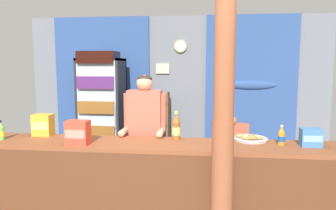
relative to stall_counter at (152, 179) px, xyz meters
name	(u,v)px	position (x,y,z in m)	size (l,w,h in m)	color
ground_plane	(163,196)	(-0.01, 0.93, -0.58)	(7.62, 7.62, 0.00)	slate
back_wall_curtained	(175,87)	(-0.02, 2.73, 0.75)	(5.42, 0.22, 2.60)	slate
stall_counter	(152,179)	(0.00, 0.00, 0.00)	(3.87, 0.59, 0.93)	brown
timber_post	(223,127)	(0.69, -0.29, 0.61)	(0.22, 0.20, 2.49)	#995133
drink_fridge	(102,105)	(-1.22, 2.11, 0.48)	(0.72, 0.64, 1.96)	#232328
bottle_shelf_rack	(155,127)	(-0.34, 2.38, 0.07)	(0.48, 0.28, 1.27)	brown
plastic_lawn_chair	(235,144)	(1.01, 1.91, -0.09)	(0.50, 0.50, 0.86)	#E5563D
shopkeeper	(145,125)	(-0.19, 0.61, 0.43)	(0.51, 0.42, 1.62)	#28282D
soda_bottle_iced_tea	(176,128)	(0.22, 0.30, 0.48)	(0.09, 0.09, 0.31)	brown
soda_bottle_lime_soda	(1,131)	(-1.67, 0.07, 0.44)	(0.07, 0.07, 0.21)	#75C64C
soda_bottle_water	(228,136)	(0.76, 0.13, 0.44)	(0.06, 0.06, 0.22)	silver
soda_bottle_orange_soda	(281,137)	(1.30, 0.19, 0.43)	(0.07, 0.07, 0.20)	orange
snack_box_biscuit	(311,137)	(1.58, 0.16, 0.44)	(0.20, 0.14, 0.18)	#3D75B7
snack_box_choco_powder	(43,125)	(-1.32, 0.32, 0.47)	(0.21, 0.15, 0.25)	gold
snack_box_crackers	(78,133)	(-0.75, -0.04, 0.47)	(0.23, 0.16, 0.25)	#E5422D
pastry_tray	(250,138)	(1.02, 0.35, 0.37)	(0.37, 0.37, 0.07)	#BCBCC1
banana_bunch	(80,132)	(-0.85, 0.25, 0.41)	(0.27, 0.06, 0.16)	#DBCC42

